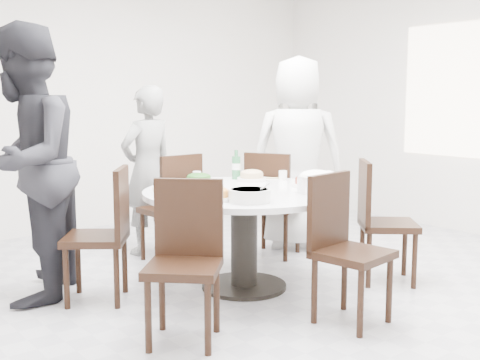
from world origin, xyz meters
TOP-DOWN VIEW (x-y plane):
  - floor at (0.00, 0.00)m, footprint 6.00×6.00m
  - wall_back at (0.00, 3.00)m, footprint 6.00×0.01m
  - dining_table at (-0.03, 0.30)m, footprint 1.50×1.50m
  - chair_ne at (0.78, 0.87)m, footprint 0.57×0.57m
  - chair_n at (-0.06, 1.31)m, footprint 0.44×0.44m
  - chair_nw at (-1.03, 0.73)m, footprint 0.59×0.59m
  - chair_sw at (-0.94, -0.27)m, footprint 0.59×0.59m
  - chair_s at (0.06, -0.68)m, footprint 0.48×0.48m
  - chair_se at (0.94, -0.27)m, footprint 0.59×0.59m
  - diner_right at (1.15, 0.97)m, footprint 1.04×1.02m
  - diner_middle at (-0.07, 1.66)m, footprint 0.61×0.45m
  - diner_left at (-1.38, 1.05)m, footprint 1.15×1.20m
  - dish_greens at (-0.14, 0.73)m, footprint 0.25×0.25m
  - dish_pale at (0.33, 0.65)m, footprint 0.24×0.24m
  - dish_orange at (-0.50, 0.46)m, footprint 0.28×0.28m
  - dish_redbrown at (0.45, 0.12)m, footprint 0.26×0.26m
  - dish_tofu at (-0.47, 0.08)m, footprint 0.24×0.24m
  - rice_bowl at (0.31, -0.11)m, footprint 0.29×0.29m
  - soup_bowl at (-0.32, -0.11)m, footprint 0.28×0.28m
  - beverage_bottle at (0.29, 0.81)m, footprint 0.07×0.07m
  - tea_cups at (-0.04, 0.96)m, footprint 0.07×0.07m
  - chopsticks at (0.00, 0.93)m, footprint 0.24×0.04m

SIDE VIEW (x-z plane):
  - floor at x=0.00m, z-range -0.01..0.01m
  - dining_table at x=-0.03m, z-range 0.00..0.75m
  - chair_ne at x=0.78m, z-range 0.00..0.95m
  - chair_n at x=-0.06m, z-range 0.00..0.95m
  - chair_nw at x=-1.03m, z-range 0.00..0.95m
  - chair_sw at x=-0.94m, z-range 0.00..0.95m
  - chair_s at x=0.06m, z-range 0.00..0.95m
  - chair_se at x=0.94m, z-range 0.00..0.95m
  - chopsticks at x=0.00m, z-range 0.75..0.76m
  - diner_middle at x=-0.07m, z-range 0.00..1.54m
  - dish_tofu at x=-0.47m, z-range 0.75..0.81m
  - dish_greens at x=-0.14m, z-range 0.75..0.81m
  - dish_redbrown at x=0.45m, z-range 0.75..0.81m
  - dish_pale at x=0.33m, z-range 0.75..0.81m
  - dish_orange at x=-0.50m, z-range 0.75..0.82m
  - tea_cups at x=-0.04m, z-range 0.75..0.83m
  - soup_bowl at x=-0.32m, z-range 0.75..0.84m
  - rice_bowl at x=0.31m, z-range 0.75..0.87m
  - beverage_bottle at x=0.29m, z-range 0.75..0.99m
  - diner_right at x=1.15m, z-range 0.00..1.81m
  - diner_left at x=-1.38m, z-range 0.00..1.94m
  - wall_back at x=0.00m, z-range 0.00..2.80m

